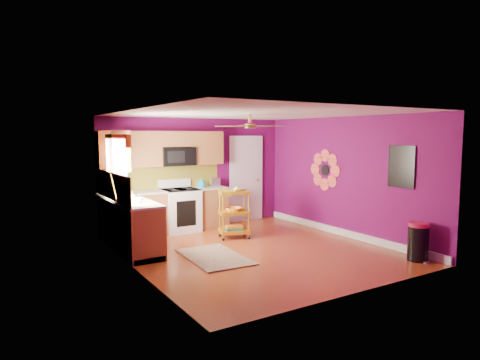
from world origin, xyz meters
TOP-DOWN VIEW (x-y plane):
  - ground at (0.00, 0.00)m, footprint 5.00×5.00m
  - room_envelope at (0.03, 0.00)m, footprint 4.54×5.04m
  - lower_cabinets at (-1.35, 1.82)m, footprint 2.81×2.31m
  - electric_range at (-0.55, 2.17)m, footprint 0.76×0.66m
  - upper_cabinetry at (-1.24, 2.17)m, footprint 2.80×2.30m
  - left_window at (-2.22, 1.05)m, footprint 0.08×1.35m
  - panel_door at (1.35, 2.47)m, footprint 0.95×0.11m
  - right_wall_art at (2.23, -0.34)m, footprint 0.04×2.74m
  - ceiling_fan at (0.00, 0.20)m, footprint 1.01×1.01m
  - shag_rug at (-0.87, -0.02)m, footprint 1.00×1.55m
  - rolling_cart at (0.15, 1.01)m, footprint 0.69×0.59m
  - trash_can at (1.98, -1.98)m, footprint 0.44×0.44m
  - teal_kettle at (-0.03, 2.17)m, footprint 0.18×0.18m
  - toaster at (0.40, 2.32)m, footprint 0.22×0.15m
  - soap_bottle_a at (-2.01, 0.94)m, footprint 0.09×0.09m
  - soap_bottle_b at (-1.98, 1.41)m, footprint 0.13×0.13m
  - counter_dish at (-1.86, 1.70)m, footprint 0.24×0.24m
  - counter_cup at (-1.92, 0.78)m, footprint 0.12×0.12m

SIDE VIEW (x-z plane):
  - ground at x=0.00m, z-range 0.00..0.00m
  - shag_rug at x=-0.87m, z-range 0.00..0.02m
  - trash_can at x=1.98m, z-range 0.00..0.65m
  - lower_cabinets at x=-1.35m, z-range -0.04..0.90m
  - electric_range at x=-0.55m, z-range -0.08..1.05m
  - rolling_cart at x=0.15m, z-range 0.01..1.08m
  - counter_dish at x=-1.86m, z-range 0.94..1.00m
  - counter_cup at x=-1.92m, z-range 0.94..1.03m
  - soap_bottle_b at x=-1.98m, z-range 0.94..1.11m
  - teal_kettle at x=-0.03m, z-range 0.92..1.13m
  - panel_door at x=1.35m, z-range -0.05..2.10m
  - toaster at x=0.40m, z-range 0.94..1.12m
  - soap_bottle_a at x=-2.01m, z-range 0.94..1.13m
  - right_wall_art at x=2.23m, z-range 0.92..1.96m
  - room_envelope at x=0.03m, z-range 0.37..2.89m
  - left_window at x=-2.22m, z-range 1.20..2.28m
  - upper_cabinetry at x=-1.24m, z-range 1.17..2.43m
  - ceiling_fan at x=0.00m, z-range 2.16..2.42m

